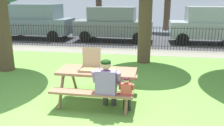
{
  "coord_description": "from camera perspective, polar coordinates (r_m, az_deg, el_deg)",
  "views": [
    {
      "loc": [
        1.29,
        -4.35,
        2.35
      ],
      "look_at": [
        0.35,
        1.37,
        0.75
      ],
      "focal_mm": 36.96,
      "sensor_mm": 36.0,
      "label": 1
    }
  ],
  "objects": [
    {
      "name": "child_at_table",
      "position": [
        4.83,
        3.61,
        -7.05
      ],
      "size": [
        0.32,
        0.31,
        0.83
      ],
      "color": "#2A2A2A",
      "rests_on": "ground"
    },
    {
      "name": "adult_at_table",
      "position": [
        4.86,
        -1.27,
        -4.94
      ],
      "size": [
        0.61,
        0.59,
        1.19
      ],
      "color": "#3B3B3B",
      "rests_on": "ground"
    },
    {
      "name": "ground",
      "position": [
        6.37,
        -3.05,
        -6.31
      ],
      "size": [
        28.0,
        10.86,
        0.02
      ],
      "primitive_type": "cube",
      "color": "#6AA141"
    },
    {
      "name": "iron_fence_streetside",
      "position": [
        11.42,
        2.74,
        6.5
      ],
      "size": [
        19.33,
        0.03,
        1.13
      ],
      "color": "#2D2823",
      "rests_on": "ground"
    },
    {
      "name": "parked_car_right",
      "position": [
        13.71,
        22.37,
        8.71
      ],
      "size": [
        3.9,
        1.83,
        1.98
      ],
      "color": "#B1BBBB",
      "rests_on": "ground"
    },
    {
      "name": "pizza_slice_on_table",
      "position": [
        5.44,
        -0.45,
        -1.36
      ],
      "size": [
        0.3,
        0.28,
        0.02
      ],
      "color": "#EBCB4A",
      "rests_on": "picnic_table_foreground"
    },
    {
      "name": "cobblestone_walkway",
      "position": [
        10.84,
        2.27,
        2.9
      ],
      "size": [
        28.0,
        1.4,
        0.01
      ],
      "primitive_type": "cube",
      "color": "gray"
    },
    {
      "name": "street_asphalt",
      "position": [
        14.57,
        4.15,
        6.1
      ],
      "size": [
        28.0,
        6.22,
        0.01
      ],
      "primitive_type": "cube",
      "color": "#38383D"
    },
    {
      "name": "pizza_box_open",
      "position": [
        5.4,
        -5.44,
        -0.61
      ],
      "size": [
        0.44,
        0.47,
        0.49
      ],
      "color": "tan",
      "rests_on": "picnic_table_foreground"
    },
    {
      "name": "parked_car_center",
      "position": [
        13.54,
        0.37,
        9.75
      ],
      "size": [
        4.44,
        2.0,
        1.94
      ],
      "color": "gray",
      "rests_on": "ground"
    },
    {
      "name": "picnic_table_foreground",
      "position": [
        5.41,
        -3.65,
        -3.49
      ],
      "size": [
        1.82,
        1.5,
        0.79
      ],
      "color": "#98684E",
      "rests_on": "ground"
    },
    {
      "name": "parked_car_left",
      "position": [
        15.09,
        -18.68,
        9.89
      ],
      "size": [
        4.63,
        2.01,
        2.08
      ],
      "color": "slate",
      "rests_on": "ground"
    }
  ]
}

